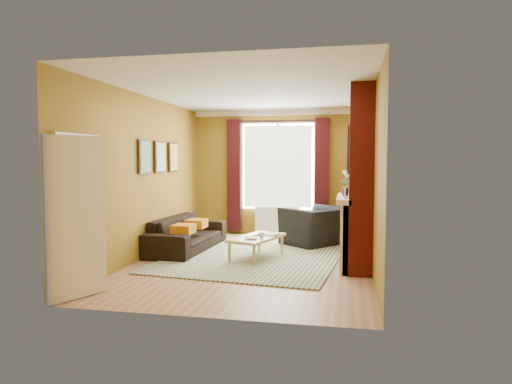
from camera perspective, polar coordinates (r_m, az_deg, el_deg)
ground at (r=7.69m, az=-0.37°, el=-8.71°), size 5.50×5.50×0.00m
room_walls at (r=7.67m, az=4.71°, el=1.70°), size 3.82×5.54×2.83m
striped_rug at (r=8.27m, az=0.43°, el=-7.73°), size 3.25×4.22×0.02m
sofa at (r=8.71m, az=-8.59°, el=-5.15°), size 0.95×2.19×0.63m
armchair at (r=9.18m, az=7.42°, el=-4.28°), size 1.52×1.53×0.75m
coffee_table at (r=7.86m, az=0.10°, el=-5.87°), size 0.89×1.27×0.39m
wicker_stool at (r=9.81m, az=5.71°, el=-4.50°), size 0.42×0.42×0.49m
floor_lamp at (r=9.59m, az=11.29°, el=0.75°), size 0.28×0.28×1.47m
book_a at (r=7.63m, az=-1.42°, el=-5.75°), size 0.26×0.32×0.03m
book_b at (r=8.06m, az=1.18°, el=-5.24°), size 0.31×0.37×0.02m
mug at (r=7.69m, az=0.69°, el=-5.43°), size 0.11×0.11×0.09m
tv_remote at (r=7.91m, az=0.10°, el=-5.41°), size 0.11×0.18×0.02m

